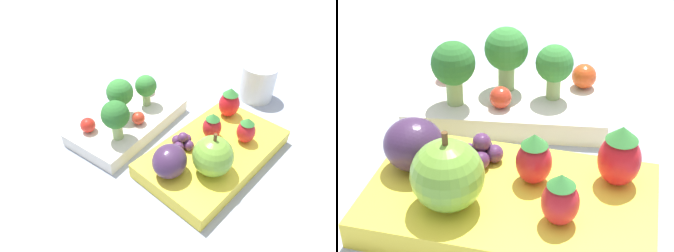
{
  "view_description": "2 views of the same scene",
  "coord_description": "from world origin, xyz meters",
  "views": [
    {
      "loc": [
        -0.29,
        -0.2,
        0.3
      ],
      "look_at": [
        -0.01,
        -0.01,
        0.03
      ],
      "focal_mm": 32.0,
      "sensor_mm": 36.0,
      "label": 1
    },
    {
      "loc": [
        0.02,
        -0.39,
        0.28
      ],
      "look_at": [
        -0.01,
        -0.01,
        0.03
      ],
      "focal_mm": 60.0,
      "sensor_mm": 36.0,
      "label": 2
    }
  ],
  "objects": [
    {
      "name": "bento_box_fruit",
      "position": [
        -0.0,
        -0.08,
        0.01
      ],
      "size": [
        0.23,
        0.15,
        0.02
      ],
      "color": "yellow",
      "rests_on": "ground_plane"
    },
    {
      "name": "cherry_tomato_1",
      "position": [
        -0.02,
        0.04,
        0.03
      ],
      "size": [
        0.02,
        0.02,
        0.02
      ],
      "color": "red",
      "rests_on": "bento_box_savoury"
    },
    {
      "name": "strawberry_1",
      "position": [
        0.08,
        -0.06,
        0.05
      ],
      "size": [
        0.03,
        0.03,
        0.05
      ],
      "color": "red",
      "rests_on": "bento_box_fruit"
    },
    {
      "name": "bento_box_savoury",
      "position": [
        -0.01,
        0.07,
        0.01
      ],
      "size": [
        0.19,
        0.1,
        0.02
      ],
      "color": "silver",
      "rests_on": "ground_plane"
    },
    {
      "name": "strawberry_0",
      "position": [
        0.04,
        -0.11,
        0.04
      ],
      "size": [
        0.03,
        0.03,
        0.04
      ],
      "color": "red",
      "rests_on": "bento_box_fruit"
    },
    {
      "name": "apple",
      "position": [
        -0.04,
        -0.09,
        0.05
      ],
      "size": [
        0.05,
        0.05,
        0.06
      ],
      "color": "#70A838",
      "rests_on": "bento_box_fruit"
    },
    {
      "name": "cherry_tomato_2",
      "position": [
        0.06,
        0.09,
        0.03
      ],
      "size": [
        0.02,
        0.02,
        0.02
      ],
      "color": "#DB4C1E",
      "rests_on": "bento_box_savoury"
    },
    {
      "name": "plum",
      "position": [
        -0.07,
        -0.05,
        0.04
      ],
      "size": [
        0.05,
        0.04,
        0.04
      ],
      "color": "#42284C",
      "rests_on": "bento_box_fruit"
    },
    {
      "name": "cherry_tomato_0",
      "position": [
        -0.07,
        0.09,
        0.03
      ],
      "size": [
        0.02,
        0.02,
        0.02
      ],
      "color": "red",
      "rests_on": "bento_box_savoury"
    },
    {
      "name": "ground_plane",
      "position": [
        0.0,
        0.0,
        0.0
      ],
      "size": [
        4.0,
        4.0,
        0.0
      ],
      "primitive_type": "plane",
      "color": "#939EB2"
    },
    {
      "name": "grape_cluster",
      "position": [
        -0.02,
        -0.04,
        0.03
      ],
      "size": [
        0.03,
        0.03,
        0.02
      ],
      "color": "#562D5B",
      "rests_on": "bento_box_fruit"
    },
    {
      "name": "broccoli_floret_1",
      "position": [
        0.03,
        0.06,
        0.05
      ],
      "size": [
        0.03,
        0.03,
        0.05
      ],
      "color": "#93B770",
      "rests_on": "bento_box_savoury"
    },
    {
      "name": "broccoli_floret_2",
      "position": [
        -0.06,
        0.05,
        0.06
      ],
      "size": [
        0.04,
        0.04,
        0.06
      ],
      "color": "#93B770",
      "rests_on": "bento_box_savoury"
    },
    {
      "name": "strawberry_2",
      "position": [
        0.02,
        -0.06,
        0.04
      ],
      "size": [
        0.03,
        0.03,
        0.04
      ],
      "color": "red",
      "rests_on": "bento_box_fruit"
    },
    {
      "name": "broccoli_floret_0",
      "position": [
        -0.02,
        0.08,
        0.06
      ],
      "size": [
        0.04,
        0.04,
        0.06
      ],
      "color": "#93B770",
      "rests_on": "bento_box_savoury"
    }
  ]
}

